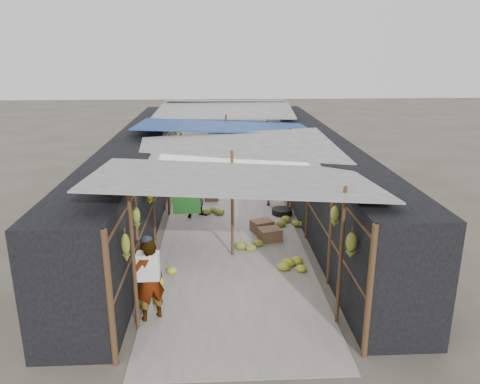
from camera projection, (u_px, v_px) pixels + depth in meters
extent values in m
plane|color=#6B6356|center=(238.00, 325.00, 8.48)|extent=(80.00, 80.00, 0.00)
cube|color=#9E998E|center=(228.00, 208.00, 14.68)|extent=(3.60, 16.00, 0.02)
cube|color=black|center=(140.00, 174.00, 14.22)|extent=(1.40, 15.00, 2.30)
cube|color=black|center=(315.00, 172.00, 14.48)|extent=(1.40, 15.00, 2.30)
cube|color=#865F44|center=(270.00, 235.00, 12.17)|extent=(0.65, 0.57, 0.34)
cube|color=#865F44|center=(262.00, 226.00, 12.76)|extent=(0.67, 0.62, 0.33)
cube|color=#865F44|center=(211.00, 197.00, 15.38)|extent=(0.47, 0.40, 0.28)
cylinder|color=black|center=(282.00, 212.00, 14.11)|extent=(0.62, 0.62, 0.19)
imported|color=white|center=(149.00, 280.00, 8.44)|extent=(0.69, 0.62, 1.58)
imported|color=navy|center=(200.00, 191.00, 13.71)|extent=(0.94, 0.85, 1.59)
imported|color=#47423E|center=(267.00, 194.00, 14.82)|extent=(0.38, 0.56, 0.79)
cylinder|color=brown|center=(134.00, 262.00, 8.01)|extent=(0.07, 0.07, 2.60)
cylinder|color=brown|center=(341.00, 257.00, 8.19)|extent=(0.07, 0.07, 2.60)
cylinder|color=brown|center=(232.00, 205.00, 10.96)|extent=(0.07, 0.07, 2.60)
cylinder|color=brown|center=(167.00, 173.00, 13.74)|extent=(0.07, 0.07, 2.60)
cylinder|color=brown|center=(289.00, 172.00, 13.92)|extent=(0.07, 0.07, 2.60)
cylinder|color=brown|center=(226.00, 151.00, 16.69)|extent=(0.07, 0.07, 2.60)
cylinder|color=brown|center=(181.00, 137.00, 19.47)|extent=(0.07, 0.07, 2.60)
cylinder|color=brown|center=(267.00, 136.00, 19.65)|extent=(0.07, 0.07, 2.60)
cube|color=#A1A19C|center=(236.00, 178.00, 8.70)|extent=(5.21, 3.19, 0.52)
cube|color=#A1A19C|center=(238.00, 150.00, 11.81)|extent=(5.23, 3.73, 0.50)
cube|color=#1F4592|center=(224.00, 126.00, 14.92)|extent=(5.40, 3.60, 0.41)
cube|color=#A1A19C|center=(225.00, 110.00, 18.05)|extent=(5.37, 3.66, 0.27)
cube|color=#A1A19C|center=(226.00, 101.00, 20.31)|extent=(5.00, 1.99, 0.24)
cylinder|color=brown|center=(161.00, 145.00, 13.99)|extent=(0.06, 15.00, 0.06)
cylinder|color=brown|center=(294.00, 143.00, 14.18)|extent=(0.06, 15.00, 0.06)
cylinder|color=gray|center=(228.00, 144.00, 14.09)|extent=(0.02, 15.00, 0.02)
cube|color=#1A51AC|center=(230.00, 165.00, 12.89)|extent=(0.55, 0.03, 0.65)
cube|color=#204E96|center=(216.00, 131.00, 18.19)|extent=(0.65, 0.03, 0.60)
cube|color=#277629|center=(187.00, 198.00, 10.11)|extent=(0.60, 0.03, 0.70)
cube|color=maroon|center=(266.00, 169.00, 12.41)|extent=(0.50, 0.03, 0.60)
cube|color=#1A38AA|center=(219.00, 156.00, 13.88)|extent=(0.70, 0.03, 0.60)
ellipsoid|color=olive|center=(126.00, 248.00, 7.76)|extent=(0.15, 0.12, 0.50)
ellipsoid|color=olive|center=(136.00, 218.00, 8.82)|extent=(0.15, 0.12, 0.45)
ellipsoid|color=gold|center=(149.00, 196.00, 10.56)|extent=(0.18, 0.15, 0.39)
ellipsoid|color=olive|center=(155.00, 179.00, 11.59)|extent=(0.18, 0.15, 0.54)
ellipsoid|color=olive|center=(163.00, 165.00, 13.30)|extent=(0.18, 0.15, 0.57)
ellipsoid|color=olive|center=(169.00, 147.00, 15.03)|extent=(0.19, 0.17, 0.40)
ellipsoid|color=olive|center=(172.00, 147.00, 15.97)|extent=(0.19, 0.16, 0.39)
ellipsoid|color=olive|center=(176.00, 134.00, 17.96)|extent=(0.15, 0.13, 0.51)
ellipsoid|color=olive|center=(179.00, 130.00, 19.23)|extent=(0.19, 0.16, 0.38)
ellipsoid|color=olive|center=(181.00, 128.00, 20.38)|extent=(0.19, 0.16, 0.54)
ellipsoid|color=olive|center=(351.00, 245.00, 7.82)|extent=(0.19, 0.16, 0.46)
ellipsoid|color=olive|center=(335.00, 216.00, 8.87)|extent=(0.18, 0.15, 0.41)
ellipsoid|color=gold|center=(318.00, 193.00, 10.34)|extent=(0.15, 0.13, 0.37)
ellipsoid|color=olive|center=(303.00, 175.00, 12.08)|extent=(0.20, 0.17, 0.47)
ellipsoid|color=gold|center=(293.00, 162.00, 13.65)|extent=(0.16, 0.13, 0.40)
ellipsoid|color=olive|center=(286.00, 153.00, 15.01)|extent=(0.15, 0.13, 0.36)
ellipsoid|color=olive|center=(280.00, 147.00, 16.34)|extent=(0.15, 0.12, 0.50)
ellipsoid|color=gold|center=(275.00, 133.00, 17.81)|extent=(0.15, 0.13, 0.37)
ellipsoid|color=gold|center=(270.00, 131.00, 19.40)|extent=(0.20, 0.17, 0.53)
ellipsoid|color=gold|center=(266.00, 122.00, 20.68)|extent=(0.15, 0.13, 0.42)
ellipsoid|color=olive|center=(289.00, 219.00, 13.35)|extent=(0.62, 0.53, 0.31)
ellipsoid|color=gold|center=(155.00, 274.00, 10.02)|extent=(0.69, 0.58, 0.34)
ellipsoid|color=olive|center=(183.00, 186.00, 16.67)|extent=(0.48, 0.41, 0.24)
ellipsoid|color=olive|center=(211.00, 209.00, 14.20)|extent=(0.50, 0.43, 0.25)
ellipsoid|color=olive|center=(247.00, 241.00, 11.77)|extent=(0.64, 0.54, 0.32)
ellipsoid|color=gold|center=(292.00, 264.00, 10.60)|extent=(0.49, 0.42, 0.25)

